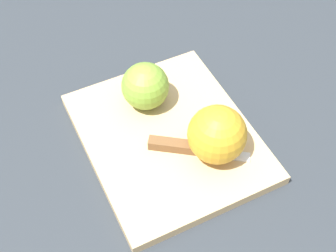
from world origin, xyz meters
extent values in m
plane|color=#282D33|center=(0.00, 0.00, 0.00)|extent=(4.00, 4.00, 0.00)
cube|color=tan|center=(0.00, 0.00, 0.01)|extent=(0.35, 0.31, 0.02)
sphere|color=olive|center=(-0.07, -0.02, 0.06)|extent=(0.08, 0.08, 0.08)
cylinder|color=beige|center=(-0.07, -0.02, 0.06)|extent=(0.07, 0.03, 0.07)
sphere|color=gold|center=(0.05, 0.06, 0.06)|extent=(0.09, 0.09, 0.09)
cylinder|color=beige|center=(0.06, 0.06, 0.06)|extent=(0.03, 0.08, 0.08)
cube|color=silver|center=(0.06, 0.07, 0.02)|extent=(0.05, 0.08, 0.00)
cube|color=brown|center=(0.03, 0.00, 0.03)|extent=(0.05, 0.08, 0.02)
cylinder|color=beige|center=(0.04, 0.09, 0.02)|extent=(0.06, 0.06, 0.01)
camera|label=1|loc=(0.44, -0.12, 0.61)|focal=50.00mm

